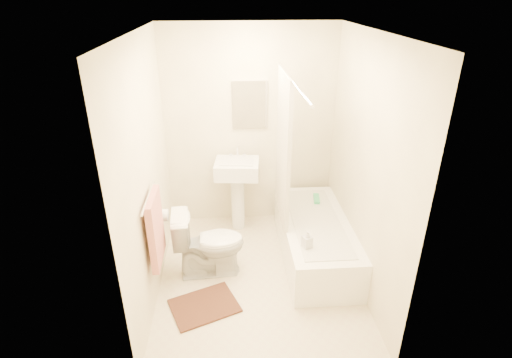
{
  "coord_description": "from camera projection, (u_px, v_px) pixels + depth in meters",
  "views": [
    {
      "loc": [
        -0.27,
        -3.3,
        2.71
      ],
      "look_at": [
        0.0,
        0.25,
        1.0
      ],
      "focal_mm": 28.0,
      "sensor_mm": 36.0,
      "label": 1
    }
  ],
  "objects": [
    {
      "name": "floor",
      "position": [
        258.0,
        276.0,
        4.16
      ],
      "size": [
        2.4,
        2.4,
        0.0
      ],
      "primitive_type": "plane",
      "color": "beige",
      "rests_on": "ground"
    },
    {
      "name": "ceiling",
      "position": [
        258.0,
        32.0,
        3.12
      ],
      "size": [
        2.4,
        2.4,
        0.0
      ],
      "primitive_type": "plane",
      "color": "white",
      "rests_on": "ground"
    },
    {
      "name": "wall_back",
      "position": [
        250.0,
        129.0,
        4.72
      ],
      "size": [
        2.0,
        0.02,
        2.4
      ],
      "primitive_type": "cube",
      "color": "beige",
      "rests_on": "ground"
    },
    {
      "name": "wall_left",
      "position": [
        147.0,
        175.0,
        3.58
      ],
      "size": [
        0.02,
        2.4,
        2.4
      ],
      "primitive_type": "cube",
      "color": "beige",
      "rests_on": "ground"
    },
    {
      "name": "wall_right",
      "position": [
        365.0,
        168.0,
        3.71
      ],
      "size": [
        0.02,
        2.4,
        2.4
      ],
      "primitive_type": "cube",
      "color": "beige",
      "rests_on": "ground"
    },
    {
      "name": "mirror",
      "position": [
        250.0,
        105.0,
        4.57
      ],
      "size": [
        0.4,
        0.03,
        0.55
      ],
      "primitive_type": "cube",
      "color": "white",
      "rests_on": "wall_back"
    },
    {
      "name": "curtain_rod",
      "position": [
        292.0,
        80.0,
        3.41
      ],
      "size": [
        0.03,
        1.7,
        0.03
      ],
      "primitive_type": "cylinder",
      "rotation": [
        1.57,
        0.0,
        0.0
      ],
      "color": "silver",
      "rests_on": "wall_back"
    },
    {
      "name": "shower_curtain",
      "position": [
        283.0,
        148.0,
        4.1
      ],
      "size": [
        0.04,
        0.8,
        1.55
      ],
      "primitive_type": "cube",
      "color": "silver",
      "rests_on": "curtain_rod"
    },
    {
      "name": "towel_bar",
      "position": [
        148.0,
        197.0,
        3.4
      ],
      "size": [
        0.02,
        0.6,
        0.02
      ],
      "primitive_type": "cylinder",
      "rotation": [
        1.57,
        0.0,
        0.0
      ],
      "color": "silver",
      "rests_on": "wall_left"
    },
    {
      "name": "towel",
      "position": [
        156.0,
        229.0,
        3.54
      ],
      "size": [
        0.06,
        0.45,
        0.66
      ],
      "primitive_type": "cube",
      "color": "#CC7266",
      "rests_on": "towel_bar"
    },
    {
      "name": "toilet_paper",
      "position": [
        162.0,
        215.0,
        3.9
      ],
      "size": [
        0.11,
        0.12,
        0.12
      ],
      "primitive_type": "cylinder",
      "rotation": [
        0.0,
        1.57,
        0.0
      ],
      "color": "white",
      "rests_on": "wall_left"
    },
    {
      "name": "toilet",
      "position": [
        209.0,
        243.0,
        4.07
      ],
      "size": [
        0.75,
        0.46,
        0.71
      ],
      "primitive_type": "imported",
      "rotation": [
        0.0,
        0.0,
        1.65
      ],
      "color": "white",
      "rests_on": "floor"
    },
    {
      "name": "sink",
      "position": [
        238.0,
        192.0,
        4.79
      ],
      "size": [
        0.54,
        0.45,
        0.98
      ],
      "primitive_type": null,
      "rotation": [
        0.0,
        0.0,
        -0.1
      ],
      "color": "white",
      "rests_on": "floor"
    },
    {
      "name": "bathtub",
      "position": [
        315.0,
        239.0,
        4.38
      ],
      "size": [
        0.7,
        1.6,
        0.45
      ],
      "primitive_type": null,
      "color": "white",
      "rests_on": "floor"
    },
    {
      "name": "bath_mat",
      "position": [
        204.0,
        306.0,
        3.75
      ],
      "size": [
        0.72,
        0.64,
        0.02
      ],
      "primitive_type": "cube",
      "rotation": [
        0.0,
        0.0,
        0.38
      ],
      "color": "#552C1C",
      "rests_on": "floor"
    },
    {
      "name": "soap_bottle",
      "position": [
        307.0,
        240.0,
        3.8
      ],
      "size": [
        0.11,
        0.11,
        0.18
      ],
      "primitive_type": "imported",
      "rotation": [
        0.0,
        0.0,
        0.41
      ],
      "color": "white",
      "rests_on": "bathtub"
    },
    {
      "name": "scrub_brush",
      "position": [
        316.0,
        199.0,
        4.69
      ],
      "size": [
        0.1,
        0.22,
        0.04
      ],
      "primitive_type": "cube",
      "rotation": [
        0.0,
        0.0,
        -0.15
      ],
      "color": "#3DB86F",
      "rests_on": "bathtub"
    }
  ]
}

